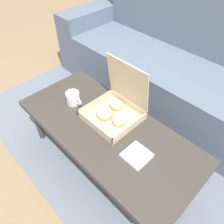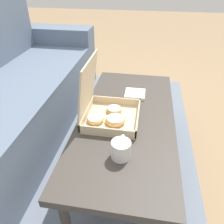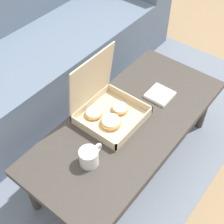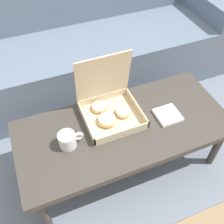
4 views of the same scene
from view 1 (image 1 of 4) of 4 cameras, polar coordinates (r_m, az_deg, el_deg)
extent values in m
plane|color=#937756|center=(1.69, 2.33, -10.35)|extent=(12.00, 12.00, 0.00)
cube|color=slate|center=(1.84, 8.87, -4.79)|extent=(2.62, 1.82, 0.01)
cube|color=slate|center=(1.90, 15.91, 4.95)|extent=(2.02, 0.56, 0.45)
cube|color=slate|center=(2.06, 23.52, 15.38)|extent=(2.02, 0.20, 1.00)
cube|color=slate|center=(2.54, -4.77, 19.25)|extent=(0.24, 0.76, 0.61)
cube|color=#3D3833|center=(1.34, -1.37, -4.69)|extent=(1.20, 0.54, 0.04)
cylinder|color=#3D3833|center=(1.74, -18.78, -2.67)|extent=(0.04, 0.04, 0.35)
cylinder|color=#3D3833|center=(1.87, -7.90, 3.84)|extent=(0.04, 0.04, 0.35)
cylinder|color=#3D3833|center=(1.45, 20.78, -16.60)|extent=(0.04, 0.04, 0.35)
cube|color=beige|center=(1.38, 0.00, -1.36)|extent=(0.32, 0.30, 0.01)
cube|color=beige|center=(1.30, -4.63, -3.75)|extent=(0.32, 0.01, 0.05)
cube|color=beige|center=(1.44, 4.17, 2.31)|extent=(0.32, 0.01, 0.05)
cube|color=beige|center=(1.45, -4.27, 2.54)|extent=(0.01, 0.30, 0.05)
cube|color=beige|center=(1.29, 4.79, -4.03)|extent=(0.01, 0.30, 0.05)
cube|color=beige|center=(1.32, 4.06, 7.50)|extent=(0.32, 0.05, 0.30)
torus|color=tan|center=(1.38, -1.90, -0.42)|extent=(0.11, 0.11, 0.03)
cylinder|color=white|center=(1.37, -1.91, -0.13)|extent=(0.09, 0.09, 0.01)
torus|color=tan|center=(1.34, 1.95, -2.35)|extent=(0.09, 0.09, 0.03)
cylinder|color=white|center=(1.33, 1.96, -2.11)|extent=(0.08, 0.08, 0.01)
torus|color=tan|center=(1.44, 1.19, 1.80)|extent=(0.09, 0.09, 0.03)
cylinder|color=white|center=(1.43, 1.19, 2.04)|extent=(0.08, 0.08, 0.01)
cylinder|color=white|center=(1.48, -10.15, 3.65)|extent=(0.09, 0.09, 0.09)
torus|color=white|center=(1.44, -8.72, 2.65)|extent=(0.05, 0.02, 0.05)
cube|color=white|center=(1.20, 6.47, -11.17)|extent=(0.13, 0.13, 0.02)
camera|label=2|loc=(1.78, -32.21, 30.65)|focal=35.00mm
camera|label=3|loc=(1.56, -60.23, 37.04)|focal=50.00mm
camera|label=4|loc=(1.09, -70.14, 28.10)|focal=42.00mm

